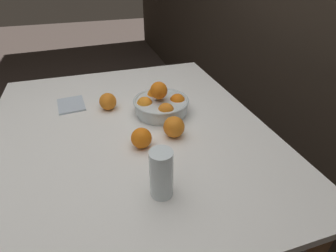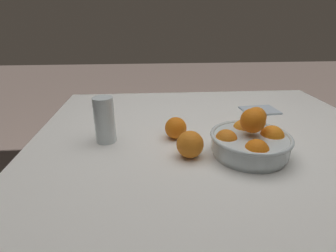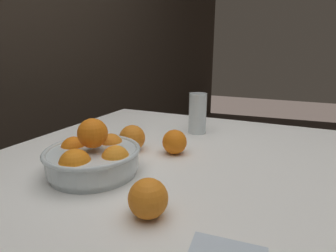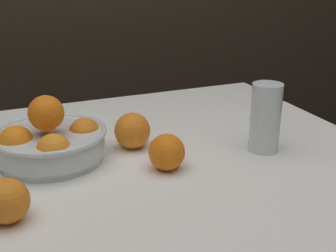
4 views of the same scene
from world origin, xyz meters
The scene contains 6 objects.
dining_table centered at (0.00, 0.00, 0.68)m, with size 1.29×1.12×0.75m.
fruit_bowl centered at (-0.08, 0.16, 0.80)m, with size 0.25×0.25×0.15m.
juice_glass centered at (0.38, 0.04, 0.82)m, with size 0.07×0.07×0.16m.
orange_loose_near_bowl centered at (0.11, 0.16, 0.79)m, with size 0.08×0.08×0.08m, color orange.
orange_loose_front centered at (0.14, 0.03, 0.79)m, with size 0.08×0.08×0.08m, color orange.
orange_loose_aside centered at (-0.18, -0.06, 0.79)m, with size 0.08×0.08×0.08m, color orange.
Camera 3 is at (-0.57, -0.27, 1.06)m, focal length 28.00 mm.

